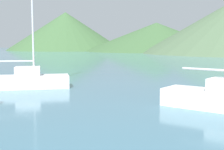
# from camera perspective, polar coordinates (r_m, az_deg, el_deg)

# --- Properties ---
(sailboat_inner) EXTENTS (4.96, 4.22, 9.96)m
(sailboat_inner) POSITION_cam_1_polar(r_m,az_deg,el_deg) (20.11, -15.12, -0.70)
(sailboat_inner) COLOR silver
(sailboat_inner) RESTS_ON ground_plane
(hill_west) EXTENTS (41.86, 41.86, 13.58)m
(hill_west) POSITION_cam_1_polar(r_m,az_deg,el_deg) (115.06, -8.46, 7.93)
(hill_west) COLOR #3D6038
(hill_west) RESTS_ON ground_plane
(hill_central) EXTENTS (47.03, 47.03, 9.10)m
(hill_central) POSITION_cam_1_polar(r_m,az_deg,el_deg) (102.39, 8.10, 6.93)
(hill_central) COLOR #3D6038
(hill_central) RESTS_ON ground_plane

